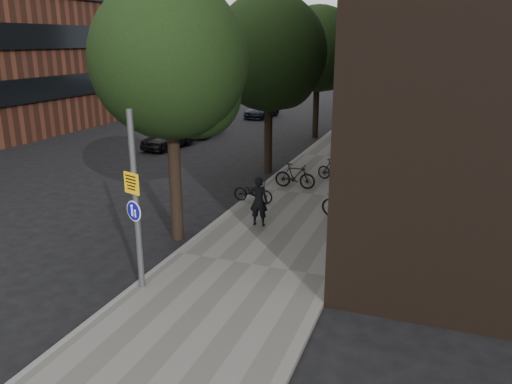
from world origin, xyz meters
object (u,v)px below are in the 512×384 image
at_px(signpost, 136,202).
at_px(parked_bike_facade_near, 347,206).
at_px(parked_car_near, 168,137).
at_px(pedestrian, 259,201).

bearing_deg(signpost, parked_bike_facade_near, 77.79).
bearing_deg(parked_car_near, signpost, -55.08).
relative_size(signpost, parked_car_near, 1.16).
xyz_separation_m(pedestrian, parked_bike_facade_near, (2.58, 1.46, -0.31)).
bearing_deg(parked_bike_facade_near, signpost, 163.97).
relative_size(pedestrian, parked_bike_facade_near, 0.86).
bearing_deg(pedestrian, parked_bike_facade_near, -157.55).
height_order(signpost, pedestrian, signpost).
xyz_separation_m(signpost, pedestrian, (1.22, 4.89, -1.35)).
xyz_separation_m(signpost, parked_car_near, (-7.76, 14.88, -1.65)).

